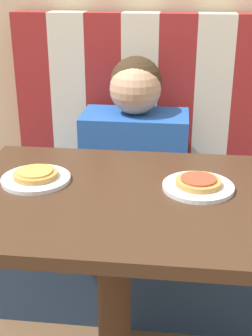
# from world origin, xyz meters

# --- Properties ---
(booth_seat) EXTENTS (1.06, 0.54, 0.43)m
(booth_seat) POSITION_xyz_m (0.00, 0.61, 0.22)
(booth_seat) COLOR navy
(booth_seat) RESTS_ON ground_plane
(booth_backrest) EXTENTS (1.06, 0.10, 0.74)m
(booth_backrest) POSITION_xyz_m (0.00, 0.83, 0.80)
(booth_backrest) COLOR maroon
(booth_backrest) RESTS_ON booth_seat
(dining_table) EXTENTS (0.84, 0.64, 0.78)m
(dining_table) POSITION_xyz_m (0.00, 0.00, 0.65)
(dining_table) COLOR #422B1C
(dining_table) RESTS_ON ground_plane
(person) EXTENTS (0.41, 0.24, 0.60)m
(person) POSITION_xyz_m (0.00, 0.62, 0.71)
(person) COLOR #2356B2
(person) RESTS_ON booth_seat
(plate_left) EXTENTS (0.20, 0.20, 0.01)m
(plate_left) POSITION_xyz_m (-0.23, 0.05, 0.78)
(plate_left) COLOR white
(plate_left) RESTS_ON dining_table
(plate_right) EXTENTS (0.20, 0.20, 0.01)m
(plate_right) POSITION_xyz_m (0.23, 0.05, 0.78)
(plate_right) COLOR white
(plate_right) RESTS_ON dining_table
(pizza_left) EXTENTS (0.12, 0.12, 0.02)m
(pizza_left) POSITION_xyz_m (-0.23, 0.05, 0.80)
(pizza_left) COLOR #C68E47
(pizza_left) RESTS_ON plate_left
(pizza_right) EXTENTS (0.12, 0.12, 0.02)m
(pizza_right) POSITION_xyz_m (0.23, 0.05, 0.80)
(pizza_right) COLOR #C68E47
(pizza_right) RESTS_ON plate_right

